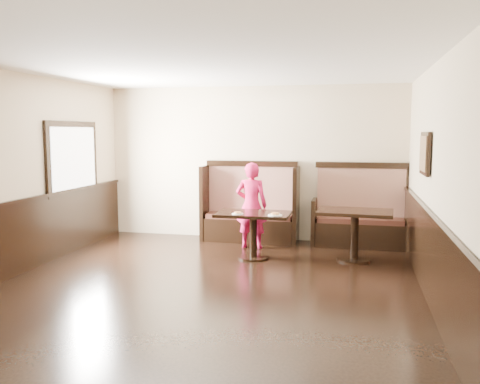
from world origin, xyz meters
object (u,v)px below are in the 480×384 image
(booth_main, at_px, (250,212))
(table_main, at_px, (253,223))
(child, at_px, (251,205))
(table_neighbor, at_px, (355,223))
(booth_neighbor, at_px, (360,218))

(booth_main, relative_size, table_main, 1.54)
(child, bearing_deg, table_neighbor, 161.74)
(table_main, xyz_separation_m, child, (-0.17, 0.71, 0.18))
(booth_neighbor, relative_size, table_neighbor, 1.41)
(booth_neighbor, bearing_deg, table_neighbor, -94.85)
(table_main, xyz_separation_m, table_neighbor, (1.55, 0.21, 0.03))
(table_neighbor, relative_size, child, 0.80)
(table_main, distance_m, child, 0.75)
(booth_neighbor, bearing_deg, booth_main, 179.95)
(table_main, height_order, child, child)
(table_main, relative_size, table_neighbor, 0.97)
(child, bearing_deg, booth_neighbor, -164.22)
(booth_neighbor, distance_m, table_main, 2.09)
(booth_neighbor, height_order, child, child)
(table_neighbor, height_order, child, child)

